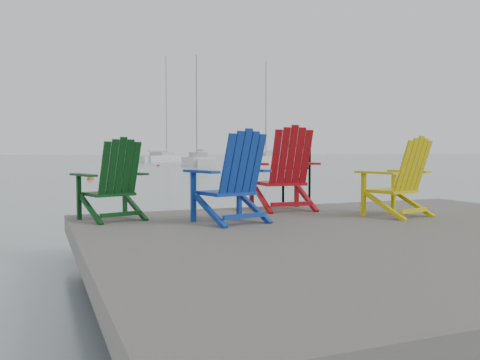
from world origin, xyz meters
name	(u,v)px	position (x,y,z in m)	size (l,w,h in m)	color
ground	(389,279)	(0.00, 0.00, 0.00)	(400.00, 400.00, 0.00)	slate
dock	(389,245)	(0.00, 0.00, 0.35)	(6.00, 5.00, 1.40)	#2C2A27
handrail	(297,169)	(0.25, 2.45, 1.04)	(0.48, 0.04, 0.90)	black
chair_green	(113,180)	(-2.49, 1.79, 0.97)	(0.87, 0.82, 0.92)	#093410
chair_blue	(233,177)	(-1.29, 1.09, 1.01)	(0.91, 0.86, 1.00)	navy
chair_red	(285,169)	(-0.20, 1.96, 1.05)	(0.92, 0.85, 1.10)	#9C0B12
chair_yellow	(400,178)	(0.80, 0.83, 0.98)	(0.87, 0.82, 0.94)	#C4B40A
sailboat_near	(197,162)	(9.86, 38.45, 0.36)	(2.79, 7.34, 10.04)	silver
sailboat_mid	(164,159)	(11.54, 57.72, 0.35)	(8.81, 8.74, 13.41)	silver
sailboat_far	(269,161)	(19.07, 43.27, 0.36)	(7.94, 3.01, 10.77)	silver
buoy_a	(90,180)	(-0.99, 20.05, 0.00)	(0.33, 0.33, 0.33)	#BA450A
buoy_b	(124,172)	(1.77, 27.67, 0.00)	(0.36, 0.36, 0.36)	red
buoy_c	(232,168)	(10.78, 32.36, 0.00)	(0.34, 0.34, 0.34)	red
buoy_d	(158,166)	(6.71, 39.97, 0.00)	(0.33, 0.33, 0.33)	red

